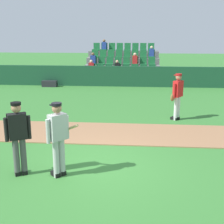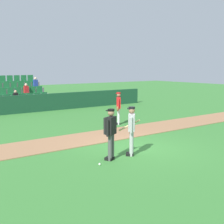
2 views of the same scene
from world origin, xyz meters
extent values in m
plane|color=#387A33|center=(0.00, 0.00, 0.00)|extent=(80.00, 80.00, 0.00)
cube|color=#9E704C|center=(0.00, 2.57, 0.01)|extent=(28.00, 2.20, 0.03)
cube|color=#19472D|center=(0.00, 11.52, 0.61)|extent=(20.00, 0.16, 1.23)
cube|color=slate|center=(0.00, 13.82, 0.15)|extent=(5.00, 3.80, 0.30)
cube|color=slate|center=(0.00, 12.55, 0.50)|extent=(4.90, 0.85, 0.40)
cube|color=#1E6B38|center=(-1.93, 12.45, 0.75)|extent=(0.44, 0.40, 0.08)
cube|color=#1E6B38|center=(-1.93, 12.67, 1.00)|extent=(0.44, 0.08, 0.50)
cube|color=red|center=(-1.93, 12.50, 1.05)|extent=(0.32, 0.22, 0.52)
sphere|color=beige|center=(-1.93, 12.50, 1.40)|extent=(0.20, 0.20, 0.20)
cube|color=#1E6B38|center=(-1.38, 12.45, 0.75)|extent=(0.44, 0.40, 0.08)
cube|color=#1E6B38|center=(-1.38, 12.67, 1.00)|extent=(0.44, 0.08, 0.50)
cube|color=#1E6B38|center=(-0.83, 12.45, 0.75)|extent=(0.44, 0.40, 0.08)
cube|color=#1E6B38|center=(-0.83, 12.67, 1.00)|extent=(0.44, 0.08, 0.50)
cube|color=#1E6B38|center=(-0.27, 12.45, 0.75)|extent=(0.44, 0.40, 0.08)
cube|color=#1E6B38|center=(-0.27, 12.67, 1.00)|extent=(0.44, 0.08, 0.50)
cube|color=black|center=(-0.27, 12.50, 1.05)|extent=(0.32, 0.22, 0.52)
sphere|color=tan|center=(-0.27, 12.50, 1.40)|extent=(0.20, 0.20, 0.20)
cube|color=#1E6B38|center=(0.27, 12.45, 0.75)|extent=(0.44, 0.40, 0.08)
cube|color=#1E6B38|center=(0.27, 12.67, 1.00)|extent=(0.44, 0.08, 0.50)
cube|color=#1E6B38|center=(0.83, 12.45, 0.75)|extent=(0.44, 0.40, 0.08)
cube|color=#1E6B38|center=(0.83, 12.67, 1.00)|extent=(0.44, 0.08, 0.50)
cube|color=#1E6B38|center=(1.38, 12.45, 0.75)|extent=(0.44, 0.40, 0.08)
cube|color=#1E6B38|center=(1.38, 12.67, 1.00)|extent=(0.44, 0.08, 0.50)
cube|color=#1E6B38|center=(1.92, 12.45, 0.75)|extent=(0.44, 0.40, 0.08)
cube|color=#1E6B38|center=(1.92, 12.67, 1.00)|extent=(0.44, 0.08, 0.50)
cube|color=slate|center=(0.00, 13.40, 0.90)|extent=(4.90, 0.85, 0.40)
cube|color=#1E6B38|center=(-1.93, 13.30, 1.15)|extent=(0.44, 0.40, 0.08)
cube|color=#1E6B38|center=(-1.93, 13.52, 1.40)|extent=(0.44, 0.08, 0.50)
cube|color=#263F99|center=(-1.93, 13.35, 1.45)|extent=(0.32, 0.22, 0.52)
sphere|color=brown|center=(-1.93, 13.35, 1.80)|extent=(0.20, 0.20, 0.20)
cube|color=#1E6B38|center=(-1.38, 13.30, 1.15)|extent=(0.44, 0.40, 0.08)
cube|color=#1E6B38|center=(-1.38, 13.52, 1.40)|extent=(0.44, 0.08, 0.50)
cube|color=#1E6B38|center=(-0.83, 13.30, 1.15)|extent=(0.44, 0.40, 0.08)
cube|color=#1E6B38|center=(-0.83, 13.52, 1.40)|extent=(0.44, 0.08, 0.50)
cube|color=#1E6B38|center=(-0.27, 13.30, 1.15)|extent=(0.44, 0.40, 0.08)
cube|color=#1E6B38|center=(-0.27, 13.52, 1.40)|extent=(0.44, 0.08, 0.50)
cube|color=#1E6B38|center=(0.27, 13.30, 1.15)|extent=(0.44, 0.40, 0.08)
cube|color=#1E6B38|center=(0.27, 13.52, 1.40)|extent=(0.44, 0.08, 0.50)
cube|color=#1E6B38|center=(0.83, 13.30, 1.15)|extent=(0.44, 0.40, 0.08)
cube|color=#1E6B38|center=(0.83, 13.52, 1.40)|extent=(0.44, 0.08, 0.50)
cube|color=red|center=(0.83, 13.35, 1.45)|extent=(0.32, 0.22, 0.52)
sphere|color=beige|center=(0.83, 13.35, 1.80)|extent=(0.20, 0.20, 0.20)
cube|color=#1E6B38|center=(1.38, 13.30, 1.15)|extent=(0.44, 0.40, 0.08)
cube|color=#1E6B38|center=(1.38, 13.52, 1.40)|extent=(0.44, 0.08, 0.50)
cube|color=#1E6B38|center=(1.92, 13.30, 1.15)|extent=(0.44, 0.40, 0.08)
cube|color=#1E6B38|center=(1.92, 13.52, 1.40)|extent=(0.44, 0.08, 0.50)
cube|color=slate|center=(0.00, 14.25, 1.30)|extent=(4.90, 0.85, 0.40)
cube|color=#1E6B38|center=(-1.93, 14.15, 1.55)|extent=(0.44, 0.40, 0.08)
cube|color=#1E6B38|center=(-1.93, 14.37, 1.80)|extent=(0.44, 0.08, 0.50)
cube|color=#1E6B38|center=(-1.38, 14.15, 1.55)|extent=(0.44, 0.40, 0.08)
cube|color=#1E6B38|center=(-1.38, 14.37, 1.80)|extent=(0.44, 0.08, 0.50)
cube|color=#1E6B38|center=(-0.83, 14.15, 1.55)|extent=(0.44, 0.40, 0.08)
cube|color=#1E6B38|center=(-0.83, 14.37, 1.80)|extent=(0.44, 0.08, 0.50)
cube|color=#1E6B38|center=(-0.27, 14.15, 1.55)|extent=(0.44, 0.40, 0.08)
cube|color=#1E6B38|center=(-0.27, 14.37, 1.80)|extent=(0.44, 0.08, 0.50)
cube|color=#1E6B38|center=(0.27, 14.15, 1.55)|extent=(0.44, 0.40, 0.08)
cube|color=#1E6B38|center=(0.27, 14.37, 1.80)|extent=(0.44, 0.08, 0.50)
cube|color=#1E6B38|center=(0.83, 14.15, 1.55)|extent=(0.44, 0.40, 0.08)
cube|color=#1E6B38|center=(0.83, 14.37, 1.80)|extent=(0.44, 0.08, 0.50)
cube|color=#1E6B38|center=(1.38, 14.15, 1.55)|extent=(0.44, 0.40, 0.08)
cube|color=#1E6B38|center=(1.38, 14.37, 1.80)|extent=(0.44, 0.08, 0.50)
cube|color=#1E6B38|center=(1.92, 14.15, 1.55)|extent=(0.44, 0.40, 0.08)
cube|color=#1E6B38|center=(1.92, 14.37, 1.80)|extent=(0.44, 0.08, 0.50)
cube|color=#263F99|center=(1.92, 14.20, 1.85)|extent=(0.32, 0.22, 0.52)
sphere|color=beige|center=(1.92, 14.20, 2.20)|extent=(0.20, 0.20, 0.20)
cube|color=slate|center=(0.00, 15.10, 1.70)|extent=(4.90, 0.85, 0.40)
cube|color=#1E6B38|center=(-1.93, 15.00, 1.95)|extent=(0.44, 0.40, 0.08)
cube|color=#1E6B38|center=(-1.93, 15.22, 2.20)|extent=(0.44, 0.08, 0.50)
cube|color=#1E6B38|center=(-1.38, 15.00, 1.95)|extent=(0.44, 0.40, 0.08)
cube|color=#1E6B38|center=(-1.38, 15.22, 2.20)|extent=(0.44, 0.08, 0.50)
cube|color=#263F99|center=(-1.38, 15.05, 2.25)|extent=(0.32, 0.22, 0.52)
sphere|color=brown|center=(-1.38, 15.05, 2.60)|extent=(0.20, 0.20, 0.20)
cube|color=#1E6B38|center=(-0.83, 15.00, 1.95)|extent=(0.44, 0.40, 0.08)
cube|color=#1E6B38|center=(-0.83, 15.22, 2.20)|extent=(0.44, 0.08, 0.50)
cube|color=#1E6B38|center=(-0.27, 15.00, 1.95)|extent=(0.44, 0.40, 0.08)
cube|color=#1E6B38|center=(-0.27, 15.22, 2.20)|extent=(0.44, 0.08, 0.50)
cube|color=#1E6B38|center=(0.27, 15.00, 1.95)|extent=(0.44, 0.40, 0.08)
cube|color=#1E6B38|center=(0.27, 15.22, 2.20)|extent=(0.44, 0.08, 0.50)
cube|color=#1E6B38|center=(0.83, 15.00, 1.95)|extent=(0.44, 0.40, 0.08)
cube|color=#1E6B38|center=(0.83, 15.22, 2.20)|extent=(0.44, 0.08, 0.50)
cube|color=#1E6B38|center=(1.38, 15.00, 1.95)|extent=(0.44, 0.40, 0.08)
cube|color=#1E6B38|center=(1.38, 15.22, 2.20)|extent=(0.44, 0.08, 0.50)
cube|color=#1E6B38|center=(1.92, 15.00, 1.95)|extent=(0.44, 0.40, 0.08)
cube|color=#1E6B38|center=(1.92, 15.22, 2.20)|extent=(0.44, 0.08, 0.50)
cylinder|color=#B2B2B2|center=(-0.79, -0.66, 0.45)|extent=(0.14, 0.14, 0.90)
cylinder|color=#B2B2B2|center=(-0.68, -0.55, 0.45)|extent=(0.14, 0.14, 0.90)
cube|color=black|center=(-0.83, -0.62, 0.05)|extent=(0.27, 0.27, 0.10)
cube|color=black|center=(-0.73, -0.51, 0.05)|extent=(0.27, 0.27, 0.10)
cube|color=#B2B2B2|center=(-0.74, -0.60, 1.20)|extent=(0.43, 0.44, 0.60)
cylinder|color=#B2B2B2|center=(-0.91, -0.79, 1.15)|extent=(0.09, 0.09, 0.55)
cylinder|color=#B2B2B2|center=(-0.57, -0.42, 1.15)|extent=(0.09, 0.09, 0.55)
sphere|color=#9E7051|center=(-0.74, -0.60, 1.63)|extent=(0.22, 0.22, 0.22)
cylinder|color=black|center=(-0.74, -0.60, 1.73)|extent=(0.23, 0.23, 0.06)
cube|color=black|center=(-0.81, -0.54, 1.70)|extent=(0.21, 0.21, 0.02)
cylinder|color=tan|center=(-0.64, -0.35, 1.05)|extent=(0.74, 0.40, 0.41)
cylinder|color=#4C4C4C|center=(-1.73, -0.66, 0.45)|extent=(0.14, 0.14, 0.90)
cylinder|color=#4C4C4C|center=(-1.58, -0.59, 0.45)|extent=(0.14, 0.14, 0.90)
cube|color=black|center=(-1.75, -0.61, 0.05)|extent=(0.23, 0.29, 0.10)
cube|color=black|center=(-1.61, -0.54, 0.05)|extent=(0.23, 0.29, 0.10)
cube|color=black|center=(-1.66, -0.63, 1.20)|extent=(0.46, 0.38, 0.60)
cylinder|color=black|center=(-1.88, -0.74, 1.15)|extent=(0.09, 0.09, 0.55)
cylinder|color=black|center=(-1.43, -0.51, 1.15)|extent=(0.09, 0.09, 0.55)
sphere|color=#9E7051|center=(-1.66, -0.63, 1.63)|extent=(0.22, 0.22, 0.22)
cylinder|color=black|center=(-1.66, -0.63, 1.73)|extent=(0.23, 0.23, 0.06)
cube|color=black|center=(-1.70, -0.54, 1.70)|extent=(0.21, 0.19, 0.02)
cube|color=black|center=(-1.72, -0.51, 1.20)|extent=(0.43, 0.27, 0.56)
cylinder|color=silver|center=(2.49, 4.36, 0.45)|extent=(0.14, 0.14, 0.90)
cylinder|color=silver|center=(2.59, 4.48, 0.45)|extent=(0.14, 0.14, 0.90)
cube|color=black|center=(2.45, 4.39, 0.05)|extent=(0.28, 0.26, 0.10)
cube|color=black|center=(2.55, 4.52, 0.05)|extent=(0.28, 0.26, 0.10)
cube|color=red|center=(2.54, 4.42, 1.20)|extent=(0.42, 0.45, 0.60)
cylinder|color=red|center=(2.39, 4.22, 1.15)|extent=(0.09, 0.09, 0.55)
cylinder|color=red|center=(2.70, 4.62, 1.15)|extent=(0.09, 0.09, 0.55)
sphere|color=#9E7051|center=(2.54, 4.42, 1.63)|extent=(0.22, 0.22, 0.22)
cylinder|color=#B21919|center=(2.54, 4.42, 1.73)|extent=(0.23, 0.23, 0.06)
cube|color=#B21919|center=(2.47, 4.48, 1.70)|extent=(0.21, 0.22, 0.02)
ellipsoid|color=brown|center=(2.34, 4.24, 0.90)|extent=(0.22, 0.23, 0.28)
cube|color=#232328|center=(-4.28, 11.07, 0.18)|extent=(0.90, 0.36, 0.36)
camera|label=1|loc=(1.04, -7.14, 3.31)|focal=49.81mm
camera|label=2|loc=(-7.75, -8.97, 3.18)|focal=50.38mm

